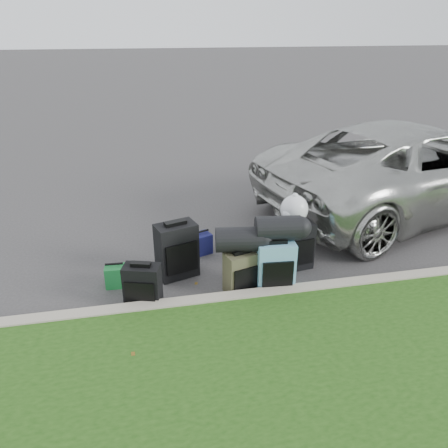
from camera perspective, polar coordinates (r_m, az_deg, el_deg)
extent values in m
plane|color=#383535|center=(6.38, 1.24, -5.16)|extent=(120.00, 120.00, 0.00)
cube|color=#9E937F|center=(5.51, 3.56, -9.56)|extent=(120.00, 0.18, 0.15)
imported|color=#B7B7B2|center=(8.70, 23.30, 6.87)|extent=(6.24, 4.05, 1.60)
cube|color=black|center=(5.46, -10.58, -7.91)|extent=(0.49, 0.36, 0.55)
cube|color=black|center=(5.95, -6.20, -3.44)|extent=(0.60, 0.46, 0.77)
cube|color=#383623|center=(5.63, 2.20, -6.31)|extent=(0.45, 0.35, 0.55)
cube|color=teal|center=(5.66, 6.71, -5.55)|extent=(0.50, 0.32, 0.68)
cube|color=black|center=(6.21, 9.41, -2.81)|extent=(0.49, 0.33, 0.68)
cube|color=#186D2F|center=(5.97, -13.99, -6.63)|extent=(0.27, 0.22, 0.29)
cube|color=#16184F|center=(6.59, -3.04, -2.56)|extent=(0.35, 0.32, 0.31)
cylinder|color=black|center=(5.48, 1.97, -2.02)|extent=(0.63, 0.40, 0.32)
cylinder|color=black|center=(5.51, 7.07, -0.55)|extent=(0.60, 0.38, 0.31)
sphere|color=white|center=(6.03, 9.16, 1.93)|extent=(0.38, 0.38, 0.38)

